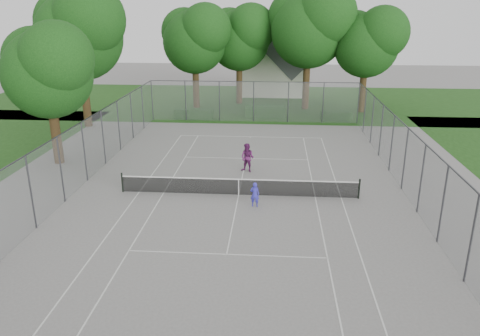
# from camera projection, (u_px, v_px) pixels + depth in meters

# --- Properties ---
(ground) EXTENTS (120.00, 120.00, 0.00)m
(ground) POSITION_uv_depth(u_px,v_px,m) (239.00, 195.00, 25.28)
(ground) COLOR slate
(ground) RESTS_ON ground
(grass_far) EXTENTS (60.00, 20.00, 0.00)m
(grass_far) POSITION_uv_depth(u_px,v_px,m) (257.00, 102.00, 49.76)
(grass_far) COLOR #1B4513
(grass_far) RESTS_ON ground
(court_markings) EXTENTS (11.03, 23.83, 0.01)m
(court_markings) POSITION_uv_depth(u_px,v_px,m) (239.00, 195.00, 25.28)
(court_markings) COLOR silver
(court_markings) RESTS_ON ground
(tennis_net) EXTENTS (12.87, 0.10, 1.10)m
(tennis_net) POSITION_uv_depth(u_px,v_px,m) (239.00, 186.00, 25.11)
(tennis_net) COLOR black
(tennis_net) RESTS_ON ground
(perimeter_fence) EXTENTS (18.08, 34.08, 3.52)m
(perimeter_fence) POSITION_uv_depth(u_px,v_px,m) (239.00, 163.00, 24.69)
(perimeter_fence) COLOR #38383D
(perimeter_fence) RESTS_ON ground
(tree_far_left) EXTENTS (6.97, 6.36, 10.01)m
(tree_far_left) POSITION_uv_depth(u_px,v_px,m) (195.00, 37.00, 44.65)
(tree_far_left) COLOR #372614
(tree_far_left) RESTS_ON ground
(tree_far_midleft) EXTENTS (6.95, 6.35, 9.99)m
(tree_far_midleft) POSITION_uv_depth(u_px,v_px,m) (240.00, 35.00, 46.69)
(tree_far_midleft) COLOR #372614
(tree_far_midleft) RESTS_ON ground
(tree_far_midright) EXTENTS (8.17, 7.46, 11.75)m
(tree_far_midright) POSITION_uv_depth(u_px,v_px,m) (310.00, 24.00, 43.67)
(tree_far_midright) COLOR #372614
(tree_far_midright) RESTS_ON ground
(tree_far_right) EXTENTS (6.80, 6.21, 9.78)m
(tree_far_right) POSITION_uv_depth(u_px,v_px,m) (368.00, 40.00, 42.73)
(tree_far_right) COLOR #372614
(tree_far_right) RESTS_ON ground
(tree_side_back) EXTENTS (8.00, 7.30, 11.49)m
(tree_side_back) POSITION_uv_depth(u_px,v_px,m) (79.00, 29.00, 37.09)
(tree_side_back) COLOR #372614
(tree_side_back) RESTS_ON ground
(tree_side_front) EXTENTS (6.23, 5.69, 8.96)m
(tree_side_front) POSITION_uv_depth(u_px,v_px,m) (48.00, 67.00, 28.39)
(tree_side_front) COLOR #372614
(tree_side_front) RESTS_ON ground
(hedge_left) EXTENTS (3.44, 1.03, 0.86)m
(hedge_left) POSITION_uv_depth(u_px,v_px,m) (194.00, 114.00, 42.28)
(hedge_left) COLOR #194115
(hedge_left) RESTS_ON ground
(hedge_mid) EXTENTS (3.59, 1.02, 1.13)m
(hedge_mid) POSITION_uv_depth(u_px,v_px,m) (265.00, 111.00, 42.67)
(hedge_mid) COLOR #194115
(hedge_mid) RESTS_ON ground
(hedge_right) EXTENTS (2.72, 1.00, 0.82)m
(hedge_right) POSITION_uv_depth(u_px,v_px,m) (336.00, 115.00, 41.72)
(hedge_right) COLOR #194115
(hedge_right) RESTS_ON ground
(house) EXTENTS (7.56, 5.86, 9.42)m
(house) POSITION_uv_depth(u_px,v_px,m) (275.00, 60.00, 53.06)
(house) COLOR silver
(house) RESTS_ON ground
(girl_player) EXTENTS (0.50, 0.35, 1.29)m
(girl_player) POSITION_uv_depth(u_px,v_px,m) (255.00, 194.00, 23.67)
(girl_player) COLOR #3B36CB
(girl_player) RESTS_ON ground
(woman_player) EXTENTS (1.06, 0.97, 1.78)m
(woman_player) POSITION_uv_depth(u_px,v_px,m) (247.00, 158.00, 28.56)
(woman_player) COLOR #6C2464
(woman_player) RESTS_ON ground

